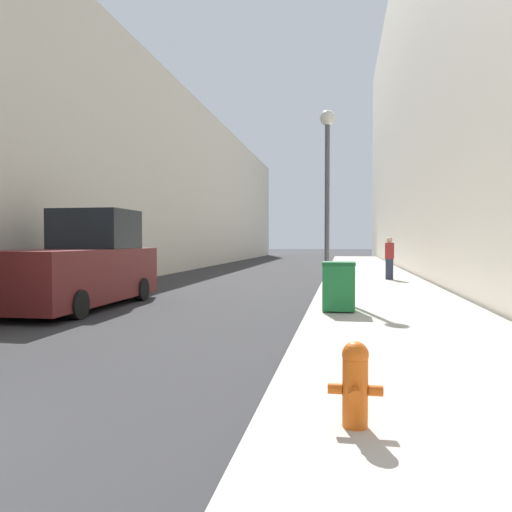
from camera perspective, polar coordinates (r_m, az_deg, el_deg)
name	(u,v)px	position (r m, az deg, el deg)	size (l,w,h in m)	color
sidewalk_right	(373,282)	(20.27, 13.27, -2.86)	(3.94, 60.00, 0.14)	#ADA89E
building_left_glass	(98,185)	(31.92, -17.59, 7.78)	(12.00, 60.00, 10.16)	beige
fire_hydrant	(355,382)	(4.33, 11.27, -13.96)	(0.45, 0.34, 0.71)	#D15614
trash_bin	(339,286)	(11.08, 9.44, -3.38)	(0.71, 0.71, 1.08)	#1E7538
lamppost	(327,178)	(14.32, 8.14, 8.77)	(0.43, 0.43, 5.20)	#4C4C51
pickup_truck	(81,266)	(13.40, -19.38, -1.13)	(2.17, 5.50, 2.51)	#561919
pedestrian_on_sidewalk	(389,258)	(20.60, 15.00, -0.24)	(0.34, 0.22, 1.69)	#2D3347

